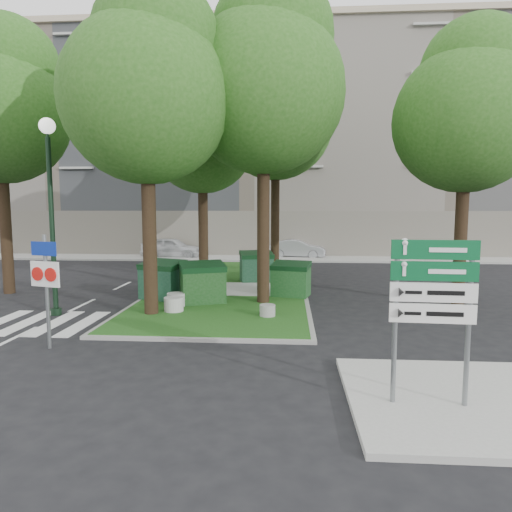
# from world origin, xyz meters

# --- Properties ---
(ground) EXTENTS (120.00, 120.00, 0.00)m
(ground) POSITION_xyz_m (0.00, 0.00, 0.00)
(ground) COLOR black
(ground) RESTS_ON ground
(median_island) EXTENTS (6.00, 16.00, 0.12)m
(median_island) POSITION_xyz_m (0.50, 8.00, 0.06)
(median_island) COLOR #1E4C15
(median_island) RESTS_ON ground
(median_kerb) EXTENTS (6.30, 16.30, 0.10)m
(median_kerb) POSITION_xyz_m (0.50, 8.00, 0.05)
(median_kerb) COLOR gray
(median_kerb) RESTS_ON ground
(sidewalk_corner) EXTENTS (5.00, 4.00, 0.12)m
(sidewalk_corner) POSITION_xyz_m (6.50, -3.50, 0.06)
(sidewalk_corner) COLOR #999993
(sidewalk_corner) RESTS_ON ground
(building_sidewalk) EXTENTS (42.00, 3.00, 0.12)m
(building_sidewalk) POSITION_xyz_m (0.00, 18.50, 0.06)
(building_sidewalk) COLOR #999993
(building_sidewalk) RESTS_ON ground
(zebra_crossing) EXTENTS (5.00, 3.00, 0.01)m
(zebra_crossing) POSITION_xyz_m (-3.75, 1.50, 0.01)
(zebra_crossing) COLOR silver
(zebra_crossing) RESTS_ON ground
(apartment_building) EXTENTS (41.00, 12.00, 16.00)m
(apartment_building) POSITION_xyz_m (0.00, 26.00, 8.00)
(apartment_building) COLOR tan
(apartment_building) RESTS_ON ground
(tree_median_near_left) EXTENTS (5.20, 5.20, 10.53)m
(tree_median_near_left) POSITION_xyz_m (-1.41, 2.56, 7.32)
(tree_median_near_left) COLOR black
(tree_median_near_left) RESTS_ON ground
(tree_median_near_right) EXTENTS (5.60, 5.60, 11.46)m
(tree_median_near_right) POSITION_xyz_m (2.09, 4.56, 7.99)
(tree_median_near_right) COLOR black
(tree_median_near_right) RESTS_ON ground
(tree_median_mid) EXTENTS (4.80, 4.80, 9.99)m
(tree_median_mid) POSITION_xyz_m (-0.91, 9.06, 6.98)
(tree_median_mid) COLOR black
(tree_median_mid) RESTS_ON ground
(tree_median_far) EXTENTS (5.80, 5.80, 11.93)m
(tree_median_far) POSITION_xyz_m (2.29, 12.06, 8.32)
(tree_median_far) COLOR black
(tree_median_far) RESTS_ON ground
(tree_street_left) EXTENTS (5.40, 5.40, 11.00)m
(tree_street_left) POSITION_xyz_m (-8.41, 6.06, 7.65)
(tree_street_left) COLOR black
(tree_street_left) RESTS_ON ground
(tree_street_right) EXTENTS (5.00, 5.00, 10.06)m
(tree_street_right) POSITION_xyz_m (9.09, 5.06, 6.98)
(tree_street_right) COLOR black
(tree_street_right) RESTS_ON ground
(dumpster_a) EXTENTS (1.85, 1.60, 1.45)m
(dumpster_a) POSITION_xyz_m (-1.76, 4.82, 0.81)
(dumpster_a) COLOR #0E3621
(dumpster_a) RESTS_ON median_island
(dumpster_b) EXTENTS (1.86, 1.59, 1.46)m
(dumpster_b) POSITION_xyz_m (-0.16, 4.29, 0.82)
(dumpster_b) COLOR #103710
(dumpster_b) RESTS_ON median_island
(dumpster_c) EXTENTS (1.69, 1.36, 1.38)m
(dumpster_c) POSITION_xyz_m (1.44, 9.05, 0.78)
(dumpster_c) COLOR #10351F
(dumpster_c) RESTS_ON median_island
(dumpster_d) EXTENTS (1.63, 1.32, 1.33)m
(dumpster_d) POSITION_xyz_m (3.00, 5.70, 0.76)
(dumpster_d) COLOR #154418
(dumpster_d) RESTS_ON median_island
(bollard_left) EXTENTS (0.63, 0.63, 0.45)m
(bollard_left) POSITION_xyz_m (-0.85, 2.85, 0.35)
(bollard_left) COLOR #ABAAA6
(bollard_left) RESTS_ON median_island
(bollard_right) EXTENTS (0.50, 0.50, 0.35)m
(bollard_right) POSITION_xyz_m (2.25, 2.40, 0.30)
(bollard_right) COLOR gray
(bollard_right) RESTS_ON median_island
(bollard_mid) EXTENTS (0.63, 0.63, 0.45)m
(bollard_mid) POSITION_xyz_m (-0.96, 3.59, 0.34)
(bollard_mid) COLOR #9B9C97
(bollard_mid) RESTS_ON median_island
(litter_bin) EXTENTS (0.45, 0.45, 0.79)m
(litter_bin) POSITION_xyz_m (2.23, 9.93, 0.52)
(litter_bin) COLOR yellow
(litter_bin) RESTS_ON median_island
(street_lamp) EXTENTS (0.50, 0.50, 6.31)m
(street_lamp) POSITION_xyz_m (-4.70, 2.53, 3.97)
(street_lamp) COLOR black
(street_lamp) RESTS_ON ground
(traffic_sign_pole) EXTENTS (0.84, 0.28, 2.87)m
(traffic_sign_pole) POSITION_xyz_m (-3.08, -0.89, 1.84)
(traffic_sign_pole) COLOR slate
(traffic_sign_pole) RESTS_ON ground
(directional_sign) EXTENTS (1.44, 0.16, 2.88)m
(directional_sign) POSITION_xyz_m (5.36, -3.77, 2.03)
(directional_sign) COLOR slate
(directional_sign) RESTS_ON sidewalk_corner
(car_white) EXTENTS (4.25, 1.91, 1.42)m
(car_white) POSITION_xyz_m (-5.06, 18.93, 0.71)
(car_white) COLOR silver
(car_white) RESTS_ON ground
(car_silver) EXTENTS (3.96, 1.75, 1.27)m
(car_silver) POSITION_xyz_m (3.50, 19.50, 0.63)
(car_silver) COLOR #999BA1
(car_silver) RESTS_ON ground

